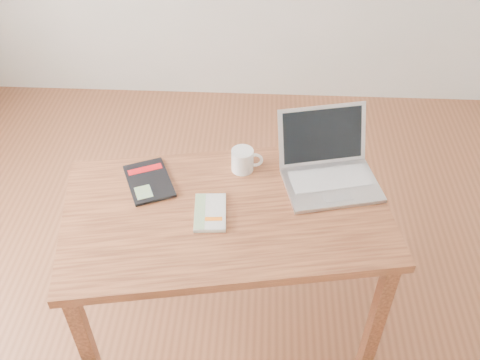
{
  "coord_description": "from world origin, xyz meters",
  "views": [
    {
      "loc": [
        0.14,
        -1.47,
        2.23
      ],
      "look_at": [
        0.06,
        0.06,
        0.85
      ],
      "focal_mm": 40.0,
      "sensor_mm": 36.0,
      "label": 1
    }
  ],
  "objects_px": {
    "white_guidebook": "(210,212)",
    "laptop": "(328,167)",
    "coffee_mug": "(243,160)",
    "desk": "(227,225)",
    "black_guidebook": "(149,181)"
  },
  "relations": [
    {
      "from": "white_guidebook",
      "to": "laptop",
      "type": "distance_m",
      "value": 0.53
    },
    {
      "from": "white_guidebook",
      "to": "laptop",
      "type": "bearing_deg",
      "value": 23.47
    },
    {
      "from": "desk",
      "to": "white_guidebook",
      "type": "height_order",
      "value": "white_guidebook"
    },
    {
      "from": "desk",
      "to": "black_guidebook",
      "type": "xyz_separation_m",
      "value": [
        -0.33,
        0.14,
        0.1
      ]
    },
    {
      "from": "desk",
      "to": "black_guidebook",
      "type": "height_order",
      "value": "black_guidebook"
    },
    {
      "from": "desk",
      "to": "coffee_mug",
      "type": "relative_size",
      "value": 10.26
    },
    {
      "from": "white_guidebook",
      "to": "coffee_mug",
      "type": "height_order",
      "value": "coffee_mug"
    },
    {
      "from": "coffee_mug",
      "to": "desk",
      "type": "bearing_deg",
      "value": -106.06
    },
    {
      "from": "white_guidebook",
      "to": "coffee_mug",
      "type": "relative_size",
      "value": 1.54
    },
    {
      "from": "white_guidebook",
      "to": "black_guidebook",
      "type": "height_order",
      "value": "white_guidebook"
    },
    {
      "from": "black_guidebook",
      "to": "laptop",
      "type": "xyz_separation_m",
      "value": [
        0.74,
        0.07,
        0.05
      ]
    },
    {
      "from": "desk",
      "to": "coffee_mug",
      "type": "height_order",
      "value": "coffee_mug"
    },
    {
      "from": "black_guidebook",
      "to": "desk",
      "type": "bearing_deg",
      "value": -46.13
    },
    {
      "from": "white_guidebook",
      "to": "laptop",
      "type": "xyz_separation_m",
      "value": [
        0.47,
        0.24,
        0.05
      ]
    },
    {
      "from": "desk",
      "to": "coffee_mug",
      "type": "distance_m",
      "value": 0.28
    }
  ]
}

